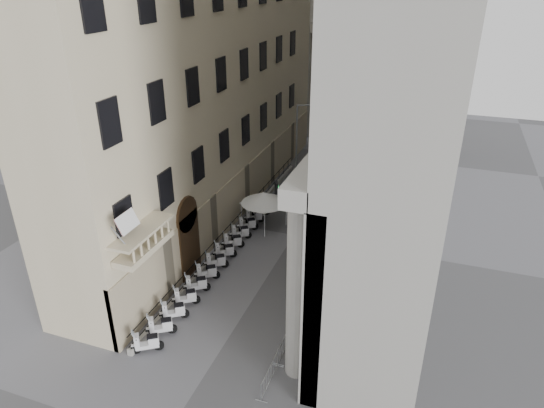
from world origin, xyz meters
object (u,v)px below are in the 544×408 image
at_px(info_kiosk, 277,191).
at_px(pedestrian_a, 317,172).
at_px(scooter_0, 148,351).
at_px(pedestrian_b, 332,196).
at_px(street_lamp, 300,140).
at_px(security_tent, 262,194).

height_order(info_kiosk, pedestrian_a, pedestrian_a).
height_order(scooter_0, pedestrian_b, pedestrian_b).
relative_size(street_lamp, pedestrian_a, 4.29).
distance_m(street_lamp, pedestrian_b, 5.93).
bearing_deg(security_tent, street_lamp, 83.50).
bearing_deg(pedestrian_b, scooter_0, 107.86).
distance_m(info_kiosk, pedestrian_a, 5.86).
xyz_separation_m(scooter_0, security_tent, (0.51, 15.84, 2.41)).
bearing_deg(pedestrian_b, street_lamp, -4.55).
relative_size(street_lamp, pedestrian_b, 4.18).
distance_m(security_tent, info_kiosk, 4.39).
height_order(security_tent, pedestrian_b, security_tent).
distance_m(scooter_0, info_kiosk, 19.97).
xyz_separation_m(pedestrian_a, pedestrian_b, (2.58, -4.86, 0.02)).
xyz_separation_m(security_tent, pedestrian_b, (4.58, 4.68, -1.47)).
bearing_deg(security_tent, pedestrian_b, 45.62).
xyz_separation_m(street_lamp, pedestrian_b, (3.73, -2.74, -3.70)).
distance_m(street_lamp, pedestrian_a, 4.44).
height_order(security_tent, street_lamp, street_lamp).
relative_size(pedestrian_a, pedestrian_b, 0.97).
bearing_deg(pedestrian_a, info_kiosk, 56.92).
distance_m(scooter_0, security_tent, 16.03).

